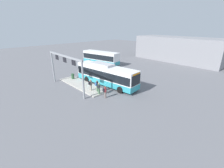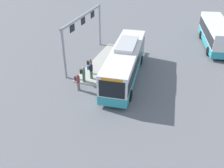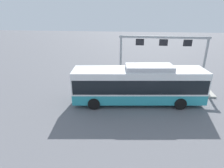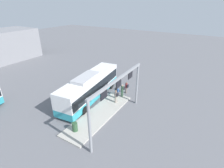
# 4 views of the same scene
# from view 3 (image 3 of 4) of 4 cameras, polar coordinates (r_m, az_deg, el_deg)

# --- Properties ---
(ground_plane) EXTENTS (120.00, 120.00, 0.00)m
(ground_plane) POSITION_cam_3_polar(r_m,az_deg,el_deg) (16.79, 7.85, -5.66)
(ground_plane) COLOR slate
(platform_curb) EXTENTS (10.00, 2.80, 0.16)m
(platform_curb) POSITION_cam_3_polar(r_m,az_deg,el_deg) (19.78, 14.78, -1.58)
(platform_curb) COLOR #B2ADA3
(platform_curb) RESTS_ON ground
(bus_main) EXTENTS (11.39, 3.79, 3.46)m
(bus_main) POSITION_cam_3_polar(r_m,az_deg,el_deg) (16.04, 8.21, 0.10)
(bus_main) COLOR teal
(bus_main) RESTS_ON ground
(person_boarding) EXTENTS (0.45, 0.59, 1.67)m
(person_boarding) POSITION_cam_3_polar(r_m,az_deg,el_deg) (19.73, -2.76, 1.63)
(person_boarding) COLOR slate
(person_boarding) RESTS_ON ground
(person_waiting_near) EXTENTS (0.39, 0.56, 1.67)m
(person_waiting_near) POSITION_cam_3_polar(r_m,az_deg,el_deg) (19.13, 3.49, 1.46)
(person_waiting_near) COLOR #476B4C
(person_waiting_near) RESTS_ON platform_curb
(person_waiting_mid) EXTENTS (0.54, 0.61, 1.67)m
(person_waiting_mid) POSITION_cam_3_polar(r_m,az_deg,el_deg) (19.56, 0.93, 1.97)
(person_waiting_mid) COLOR #476B4C
(person_waiting_mid) RESTS_ON platform_curb
(person_waiting_far) EXTENTS (0.35, 0.53, 1.67)m
(person_waiting_far) POSITION_cam_3_polar(r_m,az_deg,el_deg) (19.55, 6.28, 1.82)
(person_waiting_far) COLOR gray
(person_waiting_far) RESTS_ON platform_curb
(platform_sign_gantry) EXTENTS (9.52, 0.24, 5.20)m
(platform_sign_gantry) POSITION_cam_3_polar(r_m,az_deg,el_deg) (21.08, 15.45, 10.31)
(platform_sign_gantry) COLOR gray
(platform_sign_gantry) RESTS_ON ground
(trash_bin) EXTENTS (0.52, 0.52, 0.90)m
(trash_bin) POSITION_cam_3_polar(r_m,az_deg,el_deg) (20.09, 25.20, -1.00)
(trash_bin) COLOR #2D5133
(trash_bin) RESTS_ON platform_curb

